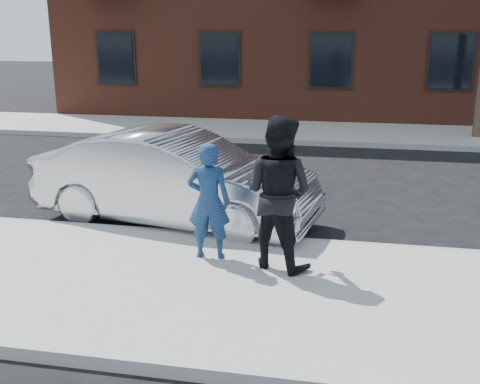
# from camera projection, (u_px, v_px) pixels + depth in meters

# --- Properties ---
(ground) EXTENTS (100.00, 100.00, 0.00)m
(ground) POSITION_uv_depth(u_px,v_px,m) (276.00, 292.00, 7.01)
(ground) COLOR black
(ground) RESTS_ON ground
(near_sidewalk) EXTENTS (50.00, 3.50, 0.15)m
(near_sidewalk) POSITION_uv_depth(u_px,v_px,m) (273.00, 296.00, 6.75)
(near_sidewalk) COLOR #9C9A93
(near_sidewalk) RESTS_ON ground
(near_curb) EXTENTS (50.00, 0.10, 0.15)m
(near_curb) POSITION_uv_depth(u_px,v_px,m) (289.00, 243.00, 8.45)
(near_curb) COLOR #999691
(near_curb) RESTS_ON ground
(far_sidewalk) EXTENTS (50.00, 3.50, 0.15)m
(far_sidewalk) POSITION_uv_depth(u_px,v_px,m) (323.00, 132.00, 17.60)
(far_sidewalk) COLOR #9C9A93
(far_sidewalk) RESTS_ON ground
(far_curb) EXTENTS (50.00, 0.10, 0.15)m
(far_curb) POSITION_uv_depth(u_px,v_px,m) (319.00, 143.00, 15.90)
(far_curb) COLOR #999691
(far_curb) RESTS_ON ground
(silver_sedan) EXTENTS (4.97, 2.47, 1.57)m
(silver_sedan) POSITION_uv_depth(u_px,v_px,m) (175.00, 178.00, 9.33)
(silver_sedan) COLOR #B7BABF
(silver_sedan) RESTS_ON ground
(man_hoodie) EXTENTS (0.61, 0.50, 1.60)m
(man_hoodie) POSITION_uv_depth(u_px,v_px,m) (209.00, 201.00, 7.52)
(man_hoodie) COLOR navy
(man_hoodie) RESTS_ON near_sidewalk
(man_peacoat) EXTENTS (1.19, 1.07, 2.00)m
(man_peacoat) POSITION_uv_depth(u_px,v_px,m) (278.00, 193.00, 7.20)
(man_peacoat) COLOR black
(man_peacoat) RESTS_ON near_sidewalk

